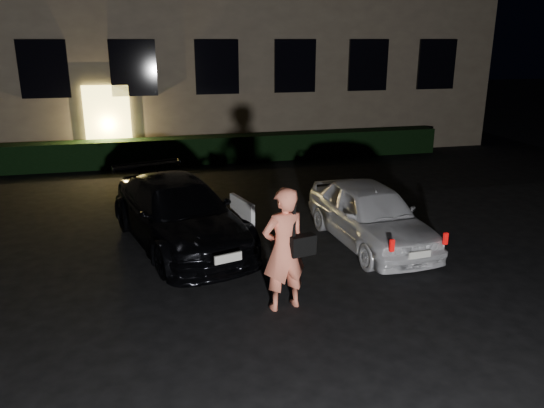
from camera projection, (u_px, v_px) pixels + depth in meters
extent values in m
plane|color=black|center=(326.00, 318.00, 7.71)|extent=(80.00, 80.00, 0.00)
cube|color=#E9CE5B|center=(108.00, 126.00, 16.70)|extent=(1.40, 0.10, 2.50)
cube|color=black|center=(44.00, 69.00, 15.80)|extent=(1.40, 0.10, 1.70)
cube|color=black|center=(133.00, 68.00, 16.38)|extent=(1.40, 0.10, 1.70)
cube|color=black|center=(217.00, 67.00, 16.96)|extent=(1.40, 0.10, 1.70)
cube|color=black|center=(295.00, 66.00, 17.54)|extent=(1.40, 0.10, 1.70)
cube|color=black|center=(368.00, 65.00, 18.12)|extent=(1.40, 0.10, 1.70)
cube|color=black|center=(437.00, 64.00, 18.70)|extent=(1.40, 0.10, 1.70)
cube|color=black|center=(221.00, 149.00, 17.32)|extent=(15.00, 0.70, 0.85)
imported|color=black|center=(179.00, 213.00, 10.28)|extent=(2.91, 4.73, 1.28)
cube|color=white|center=(242.00, 210.00, 10.00)|extent=(0.32, 0.90, 0.43)
cube|color=silver|center=(228.00, 258.00, 8.39)|extent=(0.46, 0.16, 0.14)
imported|color=white|center=(370.00, 214.00, 10.33)|extent=(1.70, 3.68, 1.22)
cube|color=red|center=(392.00, 246.00, 8.61)|extent=(0.08, 0.05, 0.20)
cube|color=red|center=(446.00, 239.00, 8.90)|extent=(0.08, 0.05, 0.20)
cube|color=silver|center=(420.00, 255.00, 8.78)|extent=(0.41, 0.07, 0.12)
imported|color=#FF8162|center=(284.00, 249.00, 7.73)|extent=(0.77, 0.59, 1.89)
cube|color=black|center=(302.00, 245.00, 7.70)|extent=(0.41, 0.25, 0.30)
cube|color=black|center=(294.00, 218.00, 7.56)|extent=(0.06, 0.07, 0.59)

